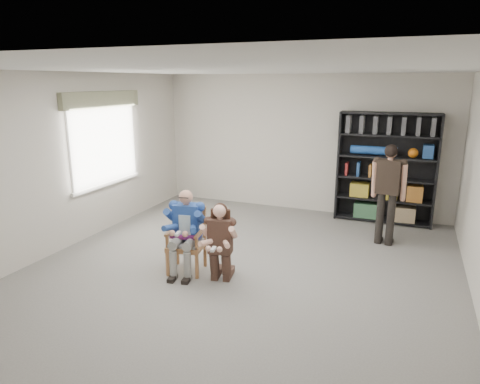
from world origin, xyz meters
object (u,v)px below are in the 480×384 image
at_px(seated_man, 186,231).
at_px(bookshelf, 386,168).
at_px(standing_man, 387,196).
at_px(kneeling_woman, 220,243).
at_px(armchair, 186,241).

relative_size(seated_man, bookshelf, 0.57).
bearing_deg(bookshelf, seated_man, -125.35).
distance_m(bookshelf, standing_man, 1.27).
relative_size(kneeling_woman, bookshelf, 0.53).
distance_m(armchair, kneeling_woman, 0.60).
relative_size(kneeling_woman, standing_man, 0.66).
height_order(armchair, standing_man, standing_man).
relative_size(armchair, standing_man, 0.55).
bearing_deg(bookshelf, kneeling_woman, -117.54).
relative_size(armchair, bookshelf, 0.44).
bearing_deg(bookshelf, standing_man, -84.53).
xyz_separation_m(bookshelf, standing_man, (0.12, -1.25, -0.21)).
bearing_deg(seated_man, bookshelf, 44.20).
xyz_separation_m(armchair, standing_man, (2.54, 2.17, 0.38)).
bearing_deg(armchair, standing_man, 30.04).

